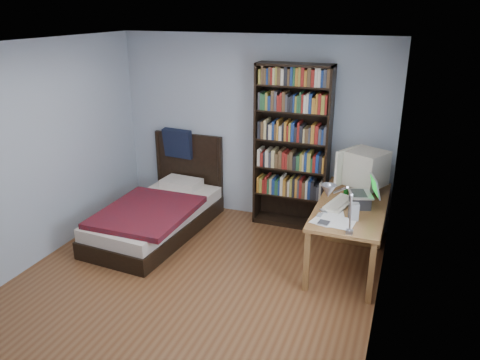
{
  "coord_description": "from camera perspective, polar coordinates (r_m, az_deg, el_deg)",
  "views": [
    {
      "loc": [
        2.02,
        -3.79,
        2.83
      ],
      "look_at": [
        0.24,
        0.97,
        0.93
      ],
      "focal_mm": 35.0,
      "sensor_mm": 36.0,
      "label": 1
    }
  ],
  "objects": [
    {
      "name": "keyboard",
      "position": [
        5.36,
        12.06,
        -2.83
      ],
      "size": [
        0.32,
        0.53,
        0.05
      ],
      "primitive_type": "cube",
      "rotation": [
        0.0,
        0.07,
        -0.25
      ],
      "color": "beige",
      "rests_on": "desk"
    },
    {
      "name": "soda_can",
      "position": [
        5.6,
        12.8,
        -1.46
      ],
      "size": [
        0.06,
        0.06,
        0.11
      ],
      "primitive_type": "cylinder",
      "color": "#063207",
      "rests_on": "desk"
    },
    {
      "name": "phone_grey",
      "position": [
        5.05,
        9.68,
        -4.23
      ],
      "size": [
        0.05,
        0.1,
        0.02
      ],
      "primitive_type": "cube",
      "rotation": [
        0.0,
        0.0,
        -0.08
      ],
      "color": "gray",
      "rests_on": "desk"
    },
    {
      "name": "speaker",
      "position": [
        5.01,
        13.73,
        -3.76
      ],
      "size": [
        0.11,
        0.11,
        0.18
      ],
      "primitive_type": "cube",
      "rotation": [
        0.0,
        0.0,
        0.26
      ],
      "color": "gray",
      "rests_on": "desk"
    },
    {
      "name": "mouse",
      "position": [
        5.66,
        13.64,
        -1.68
      ],
      "size": [
        0.07,
        0.12,
        0.04
      ],
      "primitive_type": "ellipsoid",
      "color": "silver",
      "rests_on": "desk"
    },
    {
      "name": "desk_lamp",
      "position": [
        4.15,
        11.2,
        -1.89
      ],
      "size": [
        0.26,
        0.57,
        0.68
      ],
      "color": "#99999E",
      "rests_on": "desk"
    },
    {
      "name": "crt_monitor",
      "position": [
        5.72,
        14.82,
        1.38
      ],
      "size": [
        0.61,
        0.56,
        0.52
      ],
      "color": "#BEB49D",
      "rests_on": "desk"
    },
    {
      "name": "desk",
      "position": [
        5.97,
        13.85,
        -3.94
      ],
      "size": [
        0.75,
        1.64,
        0.73
      ],
      "color": "brown",
      "rests_on": "floor"
    },
    {
      "name": "bookshelf",
      "position": [
        6.15,
        6.35,
        3.92
      ],
      "size": [
        0.98,
        0.3,
        2.17
      ],
      "color": "black",
      "rests_on": "floor"
    },
    {
      "name": "external_drive",
      "position": [
        4.87,
        10.17,
        -5.21
      ],
      "size": [
        0.12,
        0.12,
        0.02
      ],
      "primitive_type": "cube",
      "rotation": [
        0.0,
        0.0,
        -0.12
      ],
      "color": "gray",
      "rests_on": "desk"
    },
    {
      "name": "phone_silver",
      "position": [
        5.15,
        10.14,
        -3.76
      ],
      "size": [
        0.1,
        0.12,
        0.02
      ],
      "primitive_type": "cube",
      "rotation": [
        0.0,
        0.0,
        0.53
      ],
      "color": "silver",
      "rests_on": "desk"
    },
    {
      "name": "laptop",
      "position": [
        5.34,
        14.64,
        -2.13
      ],
      "size": [
        0.38,
        0.36,
        0.37
      ],
      "color": "#2D2D30",
      "rests_on": "desk"
    },
    {
      "name": "room",
      "position": [
        4.56,
        -6.78,
        0.11
      ],
      "size": [
        4.2,
        4.24,
        2.5
      ],
      "color": "brown",
      "rests_on": "ground"
    },
    {
      "name": "bed",
      "position": [
        6.3,
        -9.84,
        -3.91
      ],
      "size": [
        1.13,
        2.11,
        1.16
      ],
      "color": "black",
      "rests_on": "floor"
    }
  ]
}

